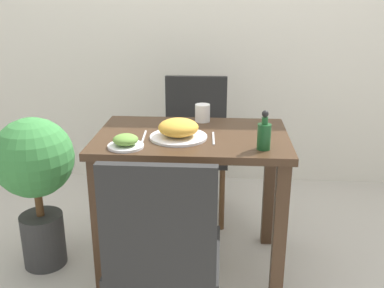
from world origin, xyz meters
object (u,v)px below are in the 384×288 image
object	(u,v)px
food_plate	(178,130)
drink_cup	(203,113)
chair_far	(195,139)
potted_plant_left	(35,173)
chair_near	(163,250)
side_plate	(126,142)
sauce_bottle	(264,135)

from	to	relation	value
food_plate	drink_cup	size ratio (longest dim) A/B	2.92
chair_far	potted_plant_left	bearing A→B (deg)	-137.99
chair_near	side_plate	distance (m)	0.56
chair_near	potted_plant_left	distance (m)	0.95
potted_plant_left	chair_far	bearing A→B (deg)	42.01
food_plate	side_plate	bearing A→B (deg)	-146.71
chair_near	side_plate	world-z (taller)	chair_near
side_plate	sauce_bottle	world-z (taller)	sauce_bottle
chair_far	sauce_bottle	xyz separation A→B (m)	(0.36, -0.84, 0.31)
chair_near	chair_far	distance (m)	1.30
food_plate	potted_plant_left	bearing A→B (deg)	178.51
drink_cup	food_plate	bearing A→B (deg)	-109.13
food_plate	sauce_bottle	xyz separation A→B (m)	(0.39, -0.13, 0.03)
chair_far	food_plate	size ratio (longest dim) A/B	3.23
chair_far	drink_cup	world-z (taller)	chair_far
chair_near	sauce_bottle	distance (m)	0.68
chair_far	side_plate	world-z (taller)	chair_far
sauce_bottle	potted_plant_left	bearing A→B (deg)	172.49
side_plate	sauce_bottle	distance (m)	0.62
chair_far	side_plate	bearing A→B (deg)	-106.81
chair_near	drink_cup	xyz separation A→B (m)	(0.10, 0.88, 0.29)
potted_plant_left	chair_near	bearing A→B (deg)	-39.80
side_plate	sauce_bottle	size ratio (longest dim) A/B	0.92
sauce_bottle	side_plate	bearing A→B (deg)	-178.34
food_plate	sauce_bottle	distance (m)	0.41
chair_far	chair_near	bearing A→B (deg)	-91.73
chair_far	food_plate	world-z (taller)	chair_far
drink_cup	potted_plant_left	size ratio (longest dim) A/B	0.11
food_plate	potted_plant_left	size ratio (longest dim) A/B	0.33
chair_near	potted_plant_left	size ratio (longest dim) A/B	1.08
chair_far	food_plate	bearing A→B (deg)	-92.88
chair_near	sauce_bottle	bearing A→B (deg)	-130.60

